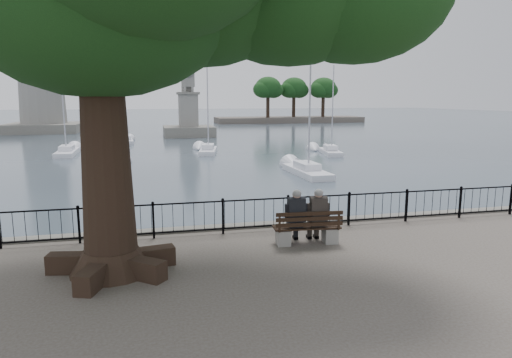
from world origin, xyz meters
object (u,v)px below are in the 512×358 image
object	(u,v)px
person_right	(317,217)
bench	(307,232)
person_left	(295,218)
lion_monument	(188,118)
lighthouse	(38,40)

from	to	relation	value
person_right	bench	bearing A→B (deg)	-164.74
bench	person_right	bearing A→B (deg)	15.26
person_left	person_right	distance (m)	0.61
person_left	lion_monument	world-z (taller)	lion_monument
person_right	lion_monument	world-z (taller)	lion_monument
lighthouse	lion_monument	xyz separation A→B (m)	(20.00, -12.08, -10.64)
bench	lion_monument	xyz separation A→B (m)	(0.90, 48.90, 1.04)
person_left	lighthouse	xyz separation A→B (m)	(-18.79, 60.84, 11.31)
person_left	lighthouse	bearing A→B (deg)	107.16
person_left	lion_monument	distance (m)	48.79
lion_monument	lighthouse	bearing A→B (deg)	148.88
bench	lighthouse	size ratio (longest dim) A/B	0.06
bench	person_right	size ratio (longest dim) A/B	1.22
lighthouse	lion_monument	world-z (taller)	lighthouse
lighthouse	bench	bearing A→B (deg)	-72.61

